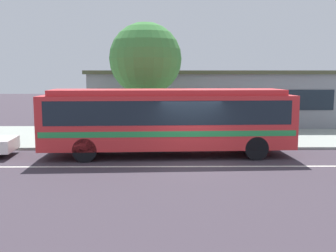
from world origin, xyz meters
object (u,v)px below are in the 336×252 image
pedestrian_walking_along_curb (160,124)px  street_tree_near_stop (145,59)px  pedestrian_waiting_near_sign (114,125)px  bus_stop_sign (267,112)px  transit_bus (168,118)px

pedestrian_walking_along_curb → street_tree_near_stop: (-0.81, 2.05, 3.31)m
pedestrian_walking_along_curb → street_tree_near_stop: bearing=111.5°
pedestrian_waiting_near_sign → bus_stop_sign: 7.55m
bus_stop_sign → pedestrian_walking_along_curb: bearing=172.1°
transit_bus → street_tree_near_stop: 5.42m
pedestrian_waiting_near_sign → pedestrian_walking_along_curb: bearing=6.1°
street_tree_near_stop → bus_stop_sign: bearing=-24.7°
transit_bus → pedestrian_waiting_near_sign: size_ratio=6.55×
pedestrian_waiting_near_sign → street_tree_near_stop: (1.49, 2.29, 3.33)m
street_tree_near_stop → pedestrian_waiting_near_sign: bearing=-123.0°
bus_stop_sign → street_tree_near_stop: 7.12m
pedestrian_walking_along_curb → bus_stop_sign: bearing=-7.9°
bus_stop_sign → street_tree_near_stop: bearing=155.3°
pedestrian_waiting_near_sign → street_tree_near_stop: bearing=57.0°
pedestrian_walking_along_curb → bus_stop_sign: 5.30m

